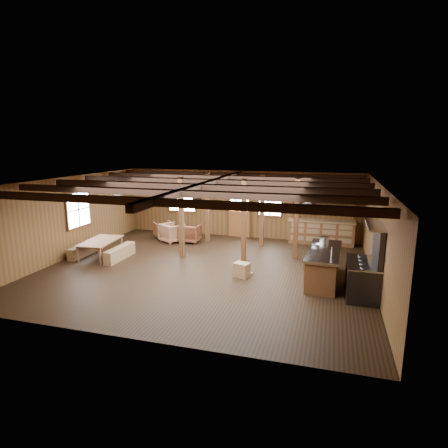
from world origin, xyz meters
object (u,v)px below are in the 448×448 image
Objects in this scene: dining_table at (102,249)px; armchair_c at (172,233)px; kitchen_island at (323,265)px; armchair_b at (190,233)px; armchair_a at (163,229)px; commercial_range at (365,273)px.

armchair_c is (1.51, 2.64, 0.07)m from dining_table.
kitchen_island reaches higher than armchair_b.
armchair_b reaches higher than armchair_a.
dining_table is 2.17× the size of armchair_b.
kitchen_island is at bearing -175.23° from armchair_c.
armchair_c is at bearing 95.30° from armchair_a.
armchair_c is (-5.99, 2.87, -0.10)m from kitchen_island.
armchair_a is at bearing 150.90° from commercial_range.
commercial_range reaches higher than kitchen_island.
kitchen_island is at bearing 142.46° from commercial_range.
armchair_c is (-7.04, 3.67, -0.25)m from commercial_range.
kitchen_island is at bearing 147.83° from armchair_b.
commercial_range is 2.34× the size of armchair_c.
kitchen_island reaches higher than dining_table.
dining_table is at bearing 90.60° from armchair_c.
dining_table is (-8.55, 1.04, -0.32)m from commercial_range.
kitchen_island is 3.06× the size of armchair_c.
armchair_c is (-0.71, -0.15, 0.01)m from armchair_b.
armchair_c is at bearing 152.45° from commercial_range.
commercial_range is 2.43× the size of armchair_b.
kitchen_island is 1.31× the size of commercial_range.
dining_table is at bearing -178.79° from kitchen_island.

